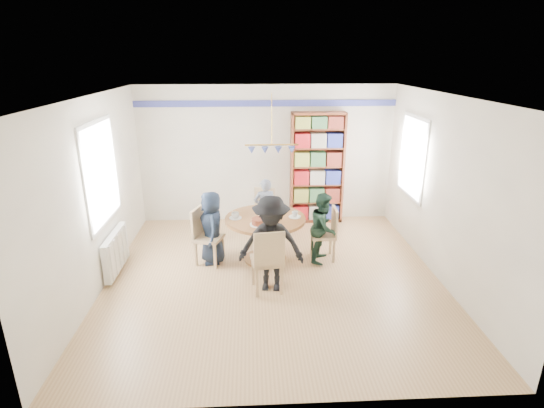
{
  "coord_description": "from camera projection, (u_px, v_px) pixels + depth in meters",
  "views": [
    {
      "loc": [
        -0.32,
        -5.74,
        3.2
      ],
      "look_at": [
        0.0,
        0.4,
        1.05
      ],
      "focal_mm": 28.0,
      "sensor_mm": 36.0,
      "label": 1
    }
  ],
  "objects": [
    {
      "name": "chair_near",
      "position": [
        268.0,
        258.0,
        5.9
      ],
      "size": [
        0.49,
        0.49,
        0.97
      ],
      "color": "tan",
      "rests_on": "ground"
    },
    {
      "name": "person_near",
      "position": [
        271.0,
        244.0,
        5.94
      ],
      "size": [
        0.97,
        0.64,
        1.41
      ],
      "primitive_type": "imported",
      "rotation": [
        0.0,
        0.0,
        -0.13
      ],
      "color": "black",
      "rests_on": "ground"
    },
    {
      "name": "person_right",
      "position": [
        324.0,
        227.0,
        6.86
      ],
      "size": [
        0.61,
        0.68,
        1.15
      ],
      "primitive_type": "imported",
      "rotation": [
        0.0,
        0.0,
        1.2
      ],
      "color": "#193327",
      "rests_on": "ground"
    },
    {
      "name": "bookshelf",
      "position": [
        317.0,
        169.0,
        8.38
      ],
      "size": [
        1.05,
        0.31,
        2.2
      ],
      "color": "brown",
      "rests_on": "ground"
    },
    {
      "name": "dining_table",
      "position": [
        265.0,
        229.0,
        6.86
      ],
      "size": [
        1.3,
        1.3,
        0.75
      ],
      "color": "brown",
      "rests_on": "ground"
    },
    {
      "name": "person_left",
      "position": [
        212.0,
        227.0,
        6.8
      ],
      "size": [
        0.5,
        0.66,
        1.2
      ],
      "primitive_type": "imported",
      "rotation": [
        0.0,
        0.0,
        -1.35
      ],
      "color": "#172133",
      "rests_on": "ground"
    },
    {
      "name": "chair_left",
      "position": [
        204.0,
        233.0,
        6.8
      ],
      "size": [
        0.52,
        0.52,
        0.93
      ],
      "color": "tan",
      "rests_on": "ground"
    },
    {
      "name": "chair_right",
      "position": [
        328.0,
        231.0,
        6.94
      ],
      "size": [
        0.4,
        0.4,
        0.89
      ],
      "color": "tan",
      "rests_on": "ground"
    },
    {
      "name": "chair_far",
      "position": [
        263.0,
        210.0,
        7.86
      ],
      "size": [
        0.5,
        0.5,
        0.9
      ],
      "color": "tan",
      "rests_on": "ground"
    },
    {
      "name": "ground",
      "position": [
        273.0,
        277.0,
        6.48
      ],
      "size": [
        5.0,
        5.0,
        0.0
      ],
      "primitive_type": "plane",
      "color": "tan"
    },
    {
      "name": "tableware",
      "position": [
        264.0,
        213.0,
        6.8
      ],
      "size": [
        1.15,
        1.15,
        0.3
      ],
      "color": "white",
      "rests_on": "dining_table"
    },
    {
      "name": "room_shell",
      "position": [
        254.0,
        159.0,
        6.74
      ],
      "size": [
        5.0,
        5.0,
        5.0
      ],
      "color": "white",
      "rests_on": "ground"
    },
    {
      "name": "person_far",
      "position": [
        265.0,
        209.0,
        7.71
      ],
      "size": [
        0.45,
        0.33,
        1.14
      ],
      "primitive_type": "imported",
      "rotation": [
        0.0,
        0.0,
        3.3
      ],
      "color": "gray",
      "rests_on": "ground"
    },
    {
      "name": "radiator",
      "position": [
        116.0,
        252.0,
        6.53
      ],
      "size": [
        0.12,
        1.0,
        0.6
      ],
      "color": "silver",
      "rests_on": "ground"
    }
  ]
}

